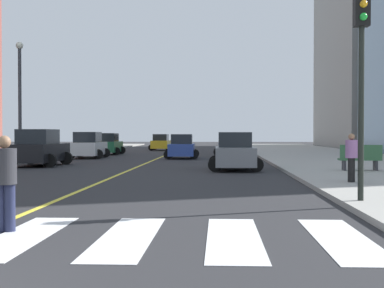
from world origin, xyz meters
The scene contains 13 objects.
lane_divider_paint centered at (0.00, 40.00, 0.01)m, with size 0.16×80.00×0.01m, color yellow.
car_yellow_nearest centered at (-1.71, 52.07, 0.79)m, with size 2.43×3.82×1.69m.
car_gray_second centered at (5.03, 21.30, 0.85)m, with size 2.55×4.08×1.82m.
car_blue_third centered at (1.69, 33.44, 0.80)m, with size 2.42×3.84×1.71m.
car_green_fourth centered at (-4.94, 40.33, 0.83)m, with size 2.51×4.01×1.79m.
car_white_fifth centered at (-5.00, 33.59, 0.87)m, with size 2.61×4.18×1.87m.
car_silver_sixth centered at (5.13, 38.78, 0.84)m, with size 2.52×4.02×1.79m.
car_black_seventh centered at (-5.46, 24.20, 0.93)m, with size 2.87×4.51×1.99m.
traffic_light_near_corner centered at (7.66, 8.13, 3.77)m, with size 0.36×0.41×5.17m.
park_bench centered at (10.40, 18.97, 0.69)m, with size 1.81×0.58×1.12m.
pedestrian_crossing centered at (0.42, 4.39, 0.95)m, with size 0.43×0.43×1.73m.
pedestrian_waiting_east centered at (8.66, 13.25, 1.04)m, with size 0.40×0.40×1.61m.
street_lamp centered at (-7.73, 27.57, 4.38)m, with size 0.44×0.44×7.14m.
Camera 1 is at (4.24, -5.30, 1.76)m, focal length 51.75 mm.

